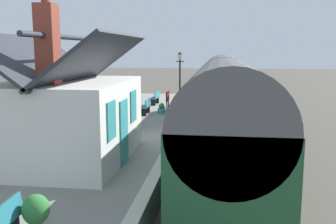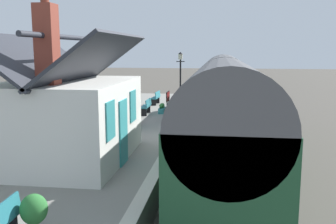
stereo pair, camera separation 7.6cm
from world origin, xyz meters
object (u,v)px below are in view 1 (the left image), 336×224
Objects in this scene: station_building at (69,117)px; bench_platform_end at (133,118)px; station_sign_board at (168,99)px; planter_under_sign at (134,117)px; train at (224,107)px; lamp_post_platform at (180,70)px; planter_edge_near at (36,216)px; bench_near_building at (155,97)px; planter_edge_far at (162,108)px; bench_mid_platform at (146,106)px.

station_building is 4.09× the size of bench_platform_end.
planter_under_sign is at bearing 101.78° from station_sign_board.
train is 7.51m from lamp_post_platform.
lamp_post_platform is at bearing -4.23° from planter_edge_near.
bench_platform_end is at bearing 2.46° from planter_edge_near.
bench_near_building is 3.56m from lamp_post_platform.
bench_platform_end is 1.36m from planter_under_sign.
bench_platform_end reaches higher than planter_edge_far.
lamp_post_platform is (16.22, -1.20, 2.05)m from planter_edge_near.
bench_mid_platform is at bearing -5.11° from station_building.
train reaches higher than bench_near_building.
bench_near_building is 3.53m from planter_edge_far.
station_building is 8.17× the size of planter_under_sign.
planter_edge_near is (-10.72, -0.46, -0.05)m from bench_platform_end.
train is at bearing -108.93° from bench_platform_end.
station_building is 1.62× the size of lamp_post_platform.
lamp_post_platform reaches higher than bench_mid_platform.
station_building is at bearing 128.16° from train.
lamp_post_platform is at bearing -3.53° from station_sign_board.
lamp_post_platform is (4.19, -1.93, 2.21)m from planter_under_sign.
lamp_post_platform reaches higher than planter_edge_near.
station_building reaches higher than planter_edge_far.
planter_edge_near reaches higher than planter_under_sign.
station_building is (-4.06, 5.16, 0.21)m from train.
station_building is 6.96m from planter_under_sign.
bench_mid_platform is at bearing -178.24° from bench_near_building.
planter_edge_near is at bearing -176.50° from planter_under_sign.
lamp_post_platform is (1.13, -0.96, 2.22)m from planter_edge_far.
planter_edge_near is 12.44m from station_sign_board.
bench_mid_platform and bench_near_building have the same top height.
planter_edge_far is (9.88, -1.63, -1.21)m from station_building.
bench_mid_platform is 4.03m from bench_near_building.
station_building reaches higher than planter_under_sign.
bench_mid_platform is at bearing 135.16° from lamp_post_platform.
planter_under_sign is at bearing 11.83° from bench_platform_end.
train reaches higher than station_sign_board.
lamp_post_platform reaches higher than bench_near_building.
station_sign_board reaches higher than planter_under_sign.
bench_near_building is 18.49m from planter_edge_near.
bench_mid_platform is at bearing 128.43° from planter_edge_far.
planter_edge_far is 0.60× the size of station_sign_board.
train is 4.55m from bench_platform_end.
bench_near_building is at bearing 15.13° from station_sign_board.
bench_platform_end is 2.31m from station_sign_board.
planter_under_sign is (-6.45, 0.05, -0.20)m from bench_near_building.
planter_edge_far is at bearing -164.77° from bench_near_building.
lamp_post_platform is at bearing -44.84° from bench_mid_platform.
train is 20.38× the size of planter_edge_near.
planter_edge_far is at bearing -17.73° from planter_under_sign.
station_building is 6.07× the size of planter_edge_far.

